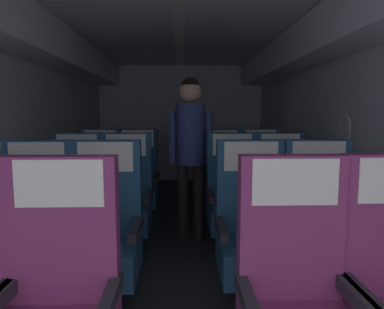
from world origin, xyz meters
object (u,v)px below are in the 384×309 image
Objects in this scene: seat_c_left_window at (76,203)px; seat_b_right_aisle at (321,234)px; seat_b_left_window at (35,237)px; seat_d_left_window at (99,184)px; seat_d_right_aisle at (261,183)px; flight_attendant at (190,141)px; seat_b_right_window at (252,235)px; seat_c_right_window at (233,202)px; seat_c_left_aisle at (126,202)px; seat_b_left_aisle at (105,237)px; seat_d_right_window at (222,183)px; seat_d_left_aisle at (138,183)px; seat_c_right_aisle at (281,201)px.

seat_b_right_aisle is at bearing -24.68° from seat_c_left_window.
seat_c_left_window is at bearing 90.07° from seat_b_left_window.
seat_d_left_window is 1.00× the size of seat_d_right_aisle.
seat_b_right_aisle is 1.56m from flight_attendant.
seat_b_right_window is at bearing -50.79° from seat_d_left_window.
seat_d_left_window is at bearing 137.51° from seat_b_right_aisle.
seat_c_right_window is 0.99m from seat_d_right_aisle.
seat_b_left_aisle is at bearing -89.52° from seat_c_left_aisle.
seat_d_right_window is (1.45, 1.75, 0.00)m from seat_b_left_window.
seat_b_left_aisle is 1.76m from seat_d_left_aisle.
seat_b_left_window is 0.89m from seat_c_left_window.
seat_c_left_aisle is 0.87m from seat_d_left_aisle.
seat_c_left_window is 1.00× the size of seat_d_right_aisle.
seat_b_right_aisle is 2.11m from seat_c_left_window.
seat_c_left_window is 0.98m from seat_d_left_aisle.
seat_d_left_aisle is at bearing 62.43° from seat_c_left_window.
seat_c_left_aisle is 0.98m from seat_d_left_window.
seat_d_right_window is 0.88m from flight_attendant.
seat_c_left_aisle is 0.67× the size of flight_attendant.
seat_b_left_aisle is at bearing -137.92° from seat_c_right_window.
seat_c_left_aisle is at bearing 90.48° from seat_b_left_aisle.
seat_b_right_aisle is 1.80m from seat_d_right_window.
seat_b_left_window is 1.68m from flight_attendant.
seat_c_left_aisle is (0.45, -0.00, 0.00)m from seat_c_left_window.
seat_d_left_window is (-1.91, 1.75, 0.00)m from seat_b_right_aisle.
seat_b_left_window is at bearing -148.43° from seat_c_right_window.
seat_d_left_aisle is at bearing 138.90° from seat_c_right_window.
seat_d_left_window is 1.45m from seat_d_right_window.
seat_d_right_window is at bearing 104.89° from seat_b_right_aisle.
seat_c_right_aisle and seat_d_right_window have the same top height.
seat_b_left_aisle is 1.00× the size of seat_d_right_window.
seat_b_right_window is 1.00× the size of seat_d_right_window.
seat_d_right_window is (1.00, 0.86, 0.00)m from seat_c_left_aisle.
seat_b_right_window and seat_c_left_aisle have the same top height.
seat_c_right_window and seat_d_right_aisle have the same top height.
seat_c_left_aisle is at bearing 148.98° from seat_b_right_aisle.
seat_c_right_aisle is 0.97m from seat_d_right_window.
seat_c_right_aisle is at bearing 62.87° from seat_b_right_window.
seat_b_right_aisle is 1.00× the size of seat_d_right_aisle.
flight_attendant reaches higher than seat_b_right_aisle.
seat_b_right_aisle is 2.59m from seat_d_left_window.
seat_b_left_window is at bearing -137.34° from seat_d_right_aisle.
seat_b_right_window is (1.44, -0.00, 0.00)m from seat_b_left_window.
seat_d_right_aisle is 1.17m from flight_attendant.
seat_d_left_window is at bearing 89.56° from seat_c_left_window.
seat_b_left_aisle is (0.46, -0.00, 0.00)m from seat_b_left_window.
seat_b_left_aisle is 1.70m from seat_c_right_aisle.
seat_d_right_window is 0.67× the size of flight_attendant.
seat_c_left_window is 1.00× the size of seat_c_right_window.
seat_b_left_aisle is 1.46m from seat_b_right_aisle.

